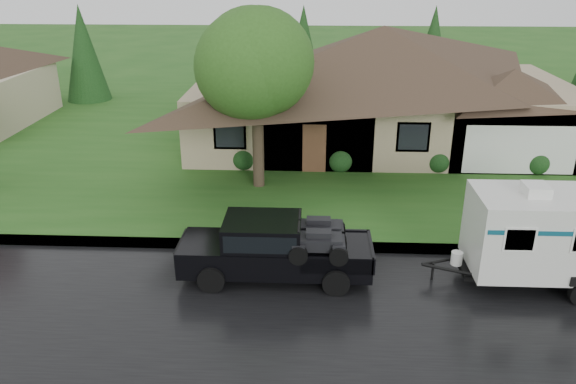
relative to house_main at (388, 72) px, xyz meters
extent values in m
plane|color=#24541A|center=(-2.29, -13.84, -3.59)|extent=(140.00, 140.00, 0.00)
cube|color=black|center=(-2.29, -15.84, -3.59)|extent=(140.00, 8.00, 0.01)
cube|color=gray|center=(-2.29, -11.59, -3.52)|extent=(140.00, 0.50, 0.15)
cube|color=#24541A|center=(-2.29, 1.16, -3.52)|extent=(140.00, 26.00, 0.15)
cube|color=tan|center=(-0.29, 0.16, -1.94)|extent=(18.00, 10.00, 3.00)
pyramid|color=#3A2C20|center=(-0.29, 0.16, 2.16)|extent=(19.44, 10.80, 2.60)
cube|color=tan|center=(5.11, -2.84, -2.09)|extent=(5.76, 4.00, 2.70)
cylinder|color=#382B1E|center=(-5.75, -6.54, -1.91)|extent=(0.45, 0.45, 3.07)
sphere|color=#366A22|center=(-5.75, -6.54, 1.45)|extent=(4.23, 4.23, 4.23)
sphere|color=#143814|center=(-6.59, -4.54, -2.94)|extent=(1.00, 1.00, 1.00)
sphere|color=#143814|center=(-2.39, -4.54, -2.94)|extent=(1.00, 1.00, 1.00)
sphere|color=#143814|center=(1.81, -4.54, -2.94)|extent=(1.00, 1.00, 1.00)
sphere|color=#143814|center=(6.01, -4.54, -2.94)|extent=(1.00, 1.00, 1.00)
cube|color=black|center=(-4.62, -13.36, -2.88)|extent=(5.47, 1.82, 0.78)
cube|color=black|center=(-6.63, -13.36, -2.63)|extent=(1.46, 1.78, 0.32)
cube|color=black|center=(-4.99, -13.36, -2.18)|extent=(2.19, 1.71, 0.82)
cube|color=black|center=(-4.99, -13.36, -2.13)|extent=(2.01, 1.75, 0.50)
cube|color=black|center=(-2.89, -13.36, -2.70)|extent=(2.01, 1.73, 0.05)
cylinder|color=black|center=(-6.35, -14.25, -3.21)|extent=(0.77, 0.29, 0.77)
cylinder|color=black|center=(-6.35, -12.47, -3.21)|extent=(0.77, 0.29, 0.77)
cylinder|color=black|center=(-2.89, -14.25, -3.21)|extent=(0.77, 0.29, 0.77)
cylinder|color=black|center=(-2.89, -12.47, -3.21)|extent=(0.77, 0.29, 0.77)
cube|color=white|center=(2.44, -13.36, -0.71)|extent=(0.64, 0.73, 0.29)
cylinder|color=black|center=(3.67, -12.28, -3.27)|extent=(0.64, 0.22, 0.64)
camera|label=1|loc=(-3.60, -27.65, 4.99)|focal=35.00mm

